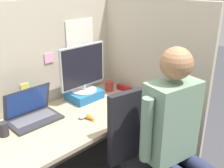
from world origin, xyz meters
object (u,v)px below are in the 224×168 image
(office_chair, at_px, (153,158))
(pen_cup, at_px, (4,129))
(monitor, at_px, (83,69))
(carrot_toy, at_px, (92,118))
(coffee_mug, at_px, (109,86))
(stapler, at_px, (124,88))
(person, at_px, (179,134))
(paper_box, at_px, (84,95))
(laptop, at_px, (33,114))

(office_chair, xyz_separation_m, pen_cup, (-0.73, 0.74, 0.23))
(monitor, relative_size, carrot_toy, 3.87)
(office_chair, distance_m, pen_cup, 1.06)
(pen_cup, bearing_deg, coffee_mug, 3.01)
(stapler, relative_size, person, 0.12)
(stapler, bearing_deg, person, -115.26)
(person, bearing_deg, paper_box, 89.15)
(office_chair, bearing_deg, paper_box, 86.76)
(person, distance_m, coffee_mug, 1.00)
(laptop, bearing_deg, pen_cup, -167.03)
(stapler, bearing_deg, carrot_toy, -160.02)
(pen_cup, bearing_deg, stapler, -2.41)
(stapler, distance_m, person, 0.94)
(paper_box, height_order, coffee_mug, coffee_mug)
(paper_box, distance_m, laptop, 0.52)
(paper_box, distance_m, monitor, 0.24)
(paper_box, xyz_separation_m, person, (-0.01, -0.98, 0.04))
(stapler, height_order, pen_cup, pen_cup)
(monitor, distance_m, stapler, 0.48)
(paper_box, height_order, office_chair, office_chair)
(office_chair, xyz_separation_m, person, (0.03, -0.16, 0.25))
(paper_box, relative_size, laptop, 0.76)
(carrot_toy, distance_m, office_chair, 0.54)
(monitor, height_order, carrot_toy, monitor)
(monitor, bearing_deg, stapler, -18.88)
(coffee_mug, bearing_deg, office_chair, -112.87)
(laptop, xyz_separation_m, office_chair, (0.48, -0.80, -0.23))
(office_chair, distance_m, person, 0.30)
(paper_box, height_order, monitor, monitor)
(carrot_toy, relative_size, office_chair, 0.12)
(monitor, relative_size, office_chair, 0.45)
(coffee_mug, bearing_deg, pen_cup, -176.99)
(carrot_toy, height_order, pen_cup, pen_cup)
(monitor, bearing_deg, coffee_mug, -5.42)
(monitor, distance_m, laptop, 0.57)
(stapler, xyz_separation_m, pen_cup, (-1.16, 0.05, 0.03))
(coffee_mug, bearing_deg, laptop, 179.87)
(monitor, distance_m, person, 1.00)
(monitor, xyz_separation_m, pen_cup, (-0.77, -0.08, -0.23))
(person, bearing_deg, laptop, 118.00)
(office_chair, xyz_separation_m, coffee_mug, (0.33, 0.79, 0.22))
(coffee_mug, bearing_deg, monitor, 174.58)
(laptop, relative_size, carrot_toy, 3.15)
(laptop, height_order, coffee_mug, laptop)
(paper_box, bearing_deg, person, -90.85)
(monitor, distance_m, office_chair, 0.94)
(laptop, relative_size, pen_cup, 3.72)
(paper_box, distance_m, person, 0.98)
(carrot_toy, bearing_deg, office_chair, -70.70)
(carrot_toy, bearing_deg, monitor, 58.81)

